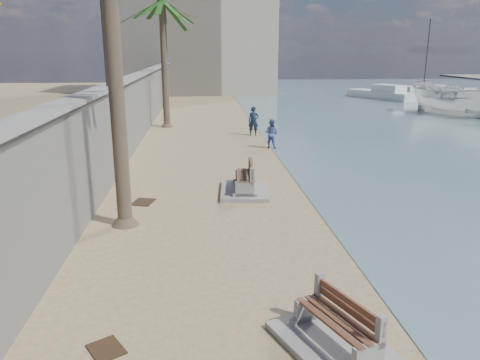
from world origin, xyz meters
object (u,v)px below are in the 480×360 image
palm_back (162,4)px  boat_cruiser (459,98)px  bench_far (244,181)px  person_a (254,119)px  person_b (271,132)px  sailboat_west (423,88)px  bench_near (336,328)px  yacht_far (381,95)px  yacht_near (464,102)px

palm_back → boat_cruiser: size_ratio=2.46×
bench_far → boat_cruiser: boat_cruiser is taller
person_a → person_b: person_a is taller
palm_back → boat_cruiser: palm_back is taller
person_a → sailboat_west: sailboat_west is taller
boat_cruiser → bench_far: bearing=-165.7°
person_a → person_b: size_ratio=1.18×
person_b → boat_cruiser: boat_cruiser is taller
bench_near → boat_cruiser: size_ratio=0.73×
palm_back → yacht_far: 28.07m
person_a → yacht_near: person_a is taller
person_a → yacht_far: (15.80, 20.68, -0.64)m
person_b → sailboat_west: 42.27m
person_b → yacht_far: 28.78m
person_b → yacht_far: size_ratio=0.21×
person_a → boat_cruiser: 18.42m
bench_near → sailboat_west: size_ratio=0.29×
person_a → sailboat_west: size_ratio=0.23×
boat_cruiser → yacht_far: boat_cruiser is taller
bench_far → sailboat_west: (26.79, 42.10, -0.12)m
bench_far → person_a: size_ratio=1.29×
person_a → yacht_far: 26.03m
boat_cruiser → yacht_near: bearing=25.7°
bench_near → yacht_near: 41.09m
yacht_far → bench_far: bearing=125.2°
palm_back → yacht_near: (26.45, 10.27, -7.35)m
yacht_near → sailboat_west: (4.07, 16.60, -0.03)m
bench_near → yacht_near: size_ratio=0.26×
boat_cruiser → yacht_near: boat_cruiser is taller
palm_back → sailboat_west: 41.33m
person_a → boat_cruiser: bearing=31.2°
palm_back → yacht_far: palm_back is taller
palm_back → boat_cruiser: bearing=9.5°
palm_back → sailboat_west: size_ratio=1.00×
bench_near → bench_far: bearing=94.3°
bench_near → palm_back: bearing=100.3°
palm_back → boat_cruiser: 23.37m
bench_far → yacht_near: bearing=48.3°
bench_far → person_b: 8.07m
bench_far → person_a: 11.60m
bench_near → yacht_far: bearing=68.0°
person_b → yacht_near: person_b is taller
person_b → boat_cruiser: (16.33, 11.14, 0.53)m
boat_cruiser → yacht_near: (4.26, 6.58, -1.02)m
person_b → yacht_near: (20.59, 17.72, -0.49)m
person_a → bench_far: bearing=-90.7°
yacht_near → bench_far: bearing=140.8°
bench_far → yacht_far: yacht_far is taller
person_b → boat_cruiser: 19.78m
bench_near → person_a: (0.93, 20.66, 0.59)m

